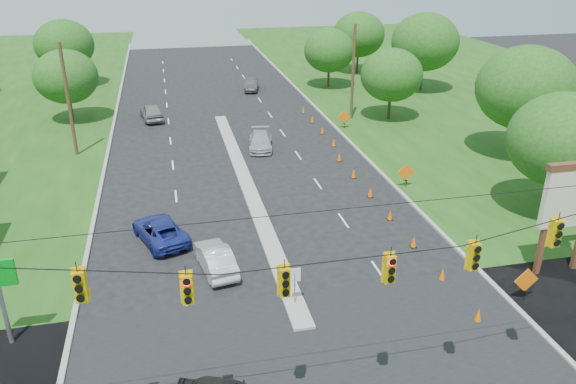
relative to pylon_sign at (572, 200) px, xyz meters
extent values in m
cube|color=gray|center=(-24.41, 23.80, -4.00)|extent=(0.25, 110.00, 0.16)
cube|color=gray|center=(-4.21, 23.80, -4.00)|extent=(0.25, 110.00, 0.16)
cube|color=gray|center=(-14.31, 14.80, -4.00)|extent=(1.00, 34.00, 0.18)
cylinder|color=gray|center=(-14.31, -0.20, -3.10)|extent=(0.06, 0.06, 1.80)
cube|color=white|center=(-14.31, -0.20, -2.30)|extent=(0.55, 0.04, 0.70)
cylinder|color=black|center=(-14.31, -7.20, 3.00)|extent=(24.00, 0.04, 0.04)
cube|color=yellow|center=(-22.31, -7.20, 2.75)|extent=(0.34, 0.24, 1.00)
cube|color=yellow|center=(-19.31, -7.20, 2.22)|extent=(0.34, 0.24, 1.00)
cube|color=yellow|center=(-16.31, -7.20, 2.05)|extent=(0.34, 0.24, 1.00)
cube|color=yellow|center=(-12.81, -7.20, 2.05)|extent=(0.34, 0.24, 1.00)
cube|color=yellow|center=(-9.81, -7.20, 2.14)|extent=(0.34, 0.24, 1.00)
cube|color=yellow|center=(-6.81, -7.20, 2.66)|extent=(0.34, 0.24, 1.00)
cylinder|color=#422D1C|center=(-26.81, 23.80, 0.50)|extent=(0.28, 0.28, 9.00)
cylinder|color=#422D1C|center=(-1.81, 28.80, 0.50)|extent=(0.28, 0.28, 9.00)
cylinder|color=gray|center=(-26.81, -0.20, -2.00)|extent=(0.20, 0.20, 4.00)
cube|color=#59331E|center=(-1.41, -0.20, -1.80)|extent=(0.25, 0.25, 4.40)
cube|color=beige|center=(-0.31, -0.20, 0.30)|extent=(3.00, 0.35, 3.20)
cone|color=#FC6500|center=(-6.47, -3.20, -3.65)|extent=(0.32, 0.32, 0.70)
cone|color=#FC6500|center=(-6.47, 0.30, -3.65)|extent=(0.32, 0.32, 0.70)
cone|color=#FC6500|center=(-6.47, 3.80, -3.65)|extent=(0.32, 0.32, 0.70)
cone|color=#FC6500|center=(-6.47, 7.30, -3.65)|extent=(0.32, 0.32, 0.70)
cone|color=#FC6500|center=(-6.47, 10.80, -3.65)|extent=(0.32, 0.32, 0.70)
cone|color=#FC6500|center=(-6.47, 14.30, -3.65)|extent=(0.32, 0.32, 0.70)
cone|color=#FC6500|center=(-6.47, 17.80, -3.65)|extent=(0.32, 0.32, 0.70)
cone|color=#FC6500|center=(-5.87, 21.30, -3.65)|extent=(0.32, 0.32, 0.70)
cone|color=#FC6500|center=(-5.87, 24.80, -3.65)|extent=(0.32, 0.32, 0.70)
cone|color=#FC6500|center=(-5.87, 28.30, -3.65)|extent=(0.32, 0.32, 0.70)
cone|color=#FC6500|center=(-5.87, 31.80, -3.65)|extent=(0.32, 0.32, 0.70)
cube|color=black|center=(-3.51, -2.20, -3.45)|extent=(0.06, 0.58, 0.26)
cube|color=black|center=(-3.51, -2.20, -3.45)|extent=(0.06, 0.58, 0.26)
cube|color=orange|center=(-3.51, -2.20, -2.85)|extent=(1.27, 0.05, 1.27)
cube|color=black|center=(-3.51, 11.80, -3.45)|extent=(0.06, 0.58, 0.26)
cube|color=black|center=(-3.51, 11.80, -3.45)|extent=(0.06, 0.58, 0.26)
cube|color=orange|center=(-3.51, 11.80, -2.85)|extent=(1.27, 0.05, 1.27)
cube|color=black|center=(-3.51, 25.80, -3.45)|extent=(0.06, 0.58, 0.26)
cube|color=black|center=(-3.51, 25.80, -3.45)|extent=(0.06, 0.58, 0.26)
cube|color=orange|center=(-3.51, 25.80, -2.85)|extent=(1.27, 0.05, 1.27)
cylinder|color=black|center=(-28.31, 33.80, -2.74)|extent=(0.28, 0.28, 2.52)
ellipsoid|color=#194C14|center=(-28.31, 33.80, 0.34)|extent=(5.88, 5.88, 5.04)
cylinder|color=black|center=(-30.31, 48.80, -2.56)|extent=(0.28, 0.28, 2.88)
ellipsoid|color=#194C14|center=(-30.31, 48.80, 0.96)|extent=(6.72, 6.72, 5.76)
cylinder|color=black|center=(3.69, 5.80, -2.56)|extent=(0.28, 0.28, 2.88)
ellipsoid|color=#194C14|center=(3.69, 5.80, 0.96)|extent=(6.72, 6.72, 5.76)
cylinder|color=black|center=(7.69, 15.80, -2.38)|extent=(0.28, 0.28, 3.24)
ellipsoid|color=#194C14|center=(7.69, 15.80, 1.58)|extent=(7.56, 7.56, 6.48)
cylinder|color=black|center=(1.69, 27.80, -2.74)|extent=(0.28, 0.28, 2.52)
ellipsoid|color=#194C14|center=(1.69, 27.80, 0.34)|extent=(5.88, 5.88, 5.04)
cylinder|color=black|center=(9.69, 37.80, -2.38)|extent=(0.28, 0.28, 3.24)
ellipsoid|color=#194C14|center=(9.69, 37.80, 1.58)|extent=(7.56, 7.56, 6.48)
cylinder|color=black|center=(5.69, 48.80, -2.56)|extent=(0.28, 0.28, 2.88)
ellipsoid|color=#194C14|center=(5.69, 48.80, 0.96)|extent=(6.72, 6.72, 5.76)
cylinder|color=black|center=(-0.31, 41.80, -2.74)|extent=(0.28, 0.28, 2.52)
ellipsoid|color=#194C14|center=(-0.31, 41.80, 0.34)|extent=(5.88, 5.88, 5.04)
imported|color=#BCBCBC|center=(-17.63, 3.86, -3.32)|extent=(2.13, 4.34, 1.37)
imported|color=navy|center=(-20.40, 7.68, -3.34)|extent=(3.64, 5.19, 1.32)
imported|color=#A9ABB1|center=(-11.97, 22.18, -3.34)|extent=(2.63, 4.82, 1.32)
imported|color=gray|center=(-20.84, 32.67, -3.23)|extent=(2.49, 4.77, 1.55)
imported|color=#2F2B2C|center=(-9.50, 42.34, -3.33)|extent=(2.19, 4.29, 1.35)
camera|label=1|loc=(-19.46, -21.73, 11.74)|focal=35.00mm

